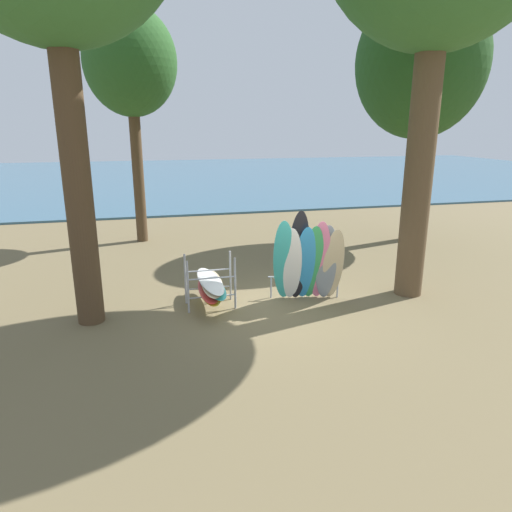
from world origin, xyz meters
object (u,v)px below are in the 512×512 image
(tree_mid_behind, at_px, (130,64))
(tree_far_left_back, at_px, (421,64))
(leaning_board_pile, at_px, (308,262))
(board_storage_rack, at_px, (210,285))

(tree_mid_behind, height_order, tree_far_left_back, tree_far_left_back)
(leaning_board_pile, bearing_deg, tree_far_left_back, 41.19)
(leaning_board_pile, xyz_separation_m, board_storage_rack, (-2.35, 0.27, -0.49))
(leaning_board_pile, distance_m, board_storage_rack, 2.42)
(tree_far_left_back, relative_size, board_storage_rack, 4.13)
(board_storage_rack, bearing_deg, tree_far_left_back, 30.50)
(leaning_board_pile, height_order, board_storage_rack, leaning_board_pile)
(board_storage_rack, bearing_deg, leaning_board_pile, -6.50)
(leaning_board_pile, relative_size, board_storage_rack, 1.09)
(board_storage_rack, bearing_deg, tree_mid_behind, 102.21)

